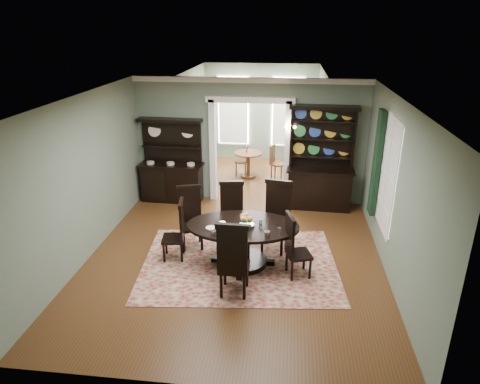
# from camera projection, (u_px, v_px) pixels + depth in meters

# --- Properties ---
(room) EXTENTS (5.51, 6.01, 3.01)m
(room) POSITION_uv_depth(u_px,v_px,m) (234.00, 181.00, 7.48)
(room) COLOR #553416
(room) RESTS_ON ground
(parlor) EXTENTS (3.51, 3.50, 3.01)m
(parlor) POSITION_uv_depth(u_px,v_px,m) (258.00, 119.00, 12.56)
(parlor) COLOR #553416
(parlor) RESTS_ON ground
(doorway_trim) EXTENTS (2.08, 0.25, 2.57)m
(doorway_trim) POSITION_uv_depth(u_px,v_px,m) (250.00, 137.00, 10.19)
(doorway_trim) COLOR white
(doorway_trim) RESTS_ON floor
(right_window) EXTENTS (0.15, 1.47, 2.12)m
(right_window) POSITION_uv_depth(u_px,v_px,m) (382.00, 169.00, 8.00)
(right_window) COLOR white
(right_window) RESTS_ON wall_right
(wall_sconce) EXTENTS (0.27, 0.21, 0.21)m
(wall_sconce) POSITION_uv_depth(u_px,v_px,m) (290.00, 128.00, 9.85)
(wall_sconce) COLOR #BC7432
(wall_sconce) RESTS_ON back_wall_right
(rug) EXTENTS (3.78, 2.99, 0.01)m
(rug) POSITION_uv_depth(u_px,v_px,m) (239.00, 263.00, 7.91)
(rug) COLOR maroon
(rug) RESTS_ON floor
(dining_table) EXTENTS (2.06, 1.93, 0.80)m
(dining_table) POSITION_uv_depth(u_px,v_px,m) (243.00, 237.00, 7.72)
(dining_table) COLOR black
(dining_table) RESTS_ON rug
(centerpiece) EXTENTS (1.34, 0.86, 0.22)m
(centerpiece) POSITION_uv_depth(u_px,v_px,m) (247.00, 223.00, 7.54)
(centerpiece) COLOR silver
(centerpiece) RESTS_ON dining_table
(chair_far_left) EXTENTS (0.58, 0.56, 1.24)m
(chair_far_left) POSITION_uv_depth(u_px,v_px,m) (190.00, 215.00, 8.37)
(chair_far_left) COLOR black
(chair_far_left) RESTS_ON rug
(chair_far_mid) EXTENTS (0.54, 0.52, 1.28)m
(chair_far_mid) POSITION_uv_depth(u_px,v_px,m) (232.00, 211.00, 8.47)
(chair_far_mid) COLOR black
(chair_far_mid) RESTS_ON rug
(chair_far_right) EXTENTS (0.60, 0.58, 1.39)m
(chair_far_right) POSITION_uv_depth(u_px,v_px,m) (277.00, 214.00, 8.24)
(chair_far_right) COLOR black
(chair_far_right) RESTS_ON rug
(chair_end_left) EXTENTS (0.47, 0.49, 1.17)m
(chair_end_left) POSITION_uv_depth(u_px,v_px,m) (178.00, 229.00, 7.89)
(chair_end_left) COLOR black
(chair_end_left) RESTS_ON rug
(chair_end_right) EXTENTS (0.52, 0.54, 1.17)m
(chair_end_right) POSITION_uv_depth(u_px,v_px,m) (294.00, 245.00, 7.32)
(chair_end_right) COLOR black
(chair_end_right) RESTS_ON rug
(chair_near) EXTENTS (0.52, 0.48, 1.35)m
(chair_near) POSITION_uv_depth(u_px,v_px,m) (233.00, 258.00, 6.72)
(chair_near) COLOR black
(chair_near) RESTS_ON rug
(sideboard) EXTENTS (1.57, 0.60, 2.04)m
(sideboard) POSITION_uv_depth(u_px,v_px,m) (172.00, 173.00, 10.51)
(sideboard) COLOR black
(sideboard) RESTS_ON floor
(welsh_dresser) EXTENTS (1.58, 0.64, 2.44)m
(welsh_dresser) POSITION_uv_depth(u_px,v_px,m) (320.00, 172.00, 10.04)
(welsh_dresser) COLOR black
(welsh_dresser) RESTS_ON floor
(parlor_table) EXTENTS (0.79, 0.79, 0.73)m
(parlor_table) POSITION_uv_depth(u_px,v_px,m) (248.00, 161.00, 12.16)
(parlor_table) COLOR #5C2E1A
(parlor_table) RESTS_ON parlor_floor
(parlor_chair_left) EXTENTS (0.39, 0.38, 0.90)m
(parlor_chair_left) POSITION_uv_depth(u_px,v_px,m) (243.00, 160.00, 12.27)
(parlor_chair_left) COLOR #5C2E1A
(parlor_chair_left) RESTS_ON parlor_floor
(parlor_chair_right) EXTENTS (0.46, 0.45, 0.99)m
(parlor_chair_right) POSITION_uv_depth(u_px,v_px,m) (276.00, 162.00, 11.95)
(parlor_chair_right) COLOR #5C2E1A
(parlor_chair_right) RESTS_ON parlor_floor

